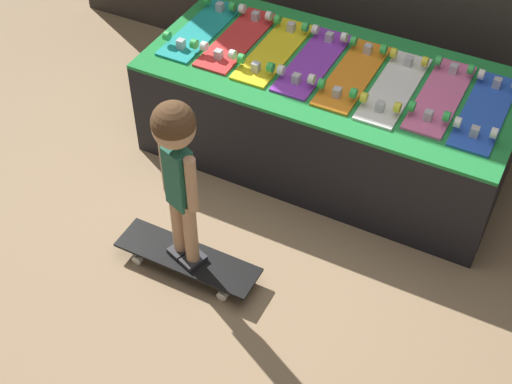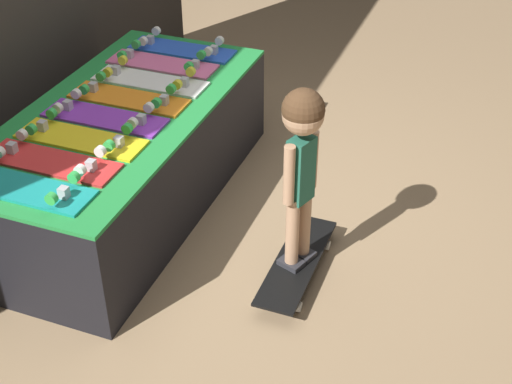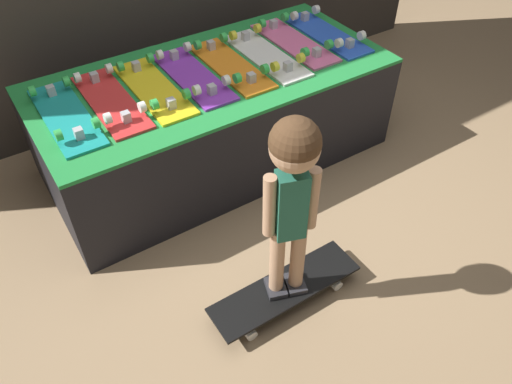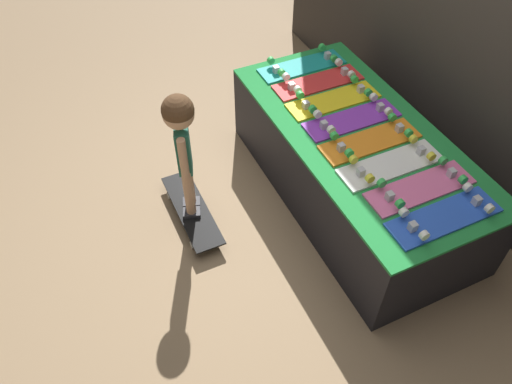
{
  "view_description": "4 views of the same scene",
  "coord_description": "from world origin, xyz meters",
  "px_view_note": "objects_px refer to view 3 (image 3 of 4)",
  "views": [
    {
      "loc": [
        1.08,
        -2.36,
        2.81
      ],
      "look_at": [
        -0.09,
        -0.09,
        0.27
      ],
      "focal_mm": 50.0,
      "sensor_mm": 36.0,
      "label": 1
    },
    {
      "loc": [
        -2.89,
        -1.26,
        2.41
      ],
      "look_at": [
        -0.05,
        -0.19,
        0.29
      ],
      "focal_mm": 50.0,
      "sensor_mm": 36.0,
      "label": 2
    },
    {
      "loc": [
        -1.14,
        -1.58,
        2.01
      ],
      "look_at": [
        -0.18,
        -0.09,
        0.34
      ],
      "focal_mm": 35.0,
      "sensor_mm": 36.0,
      "label": 3
    },
    {
      "loc": [
        1.97,
        -1.04,
        2.7
      ],
      "look_at": [
        -0.06,
        -0.1,
        0.28
      ],
      "focal_mm": 35.0,
      "sensor_mm": 36.0,
      "label": 4
    }
  ],
  "objects_px": {
    "skateboard_yellow_on_rack": "(153,88)",
    "skateboard_orange_on_rack": "(230,64)",
    "skateboard_on_floor": "(285,289)",
    "skateboard_red_on_rack": "(110,100)",
    "skateboard_white_on_rack": "(266,54)",
    "skateboard_purple_on_rack": "(192,75)",
    "child": "(292,182)",
    "skateboard_pink_on_rack": "(294,41)",
    "skateboard_blue_on_rack": "(326,33)",
    "skateboard_teal_on_rack": "(65,115)"
  },
  "relations": [
    {
      "from": "skateboard_yellow_on_rack",
      "to": "child",
      "type": "height_order",
      "value": "child"
    },
    {
      "from": "skateboard_yellow_on_rack",
      "to": "child",
      "type": "bearing_deg",
      "value": -85.9
    },
    {
      "from": "skateboard_yellow_on_rack",
      "to": "skateboard_white_on_rack",
      "type": "bearing_deg",
      "value": -1.51
    },
    {
      "from": "skateboard_white_on_rack",
      "to": "skateboard_on_floor",
      "type": "distance_m",
      "value": 1.37
    },
    {
      "from": "skateboard_yellow_on_rack",
      "to": "skateboard_orange_on_rack",
      "type": "bearing_deg",
      "value": -1.21
    },
    {
      "from": "skateboard_red_on_rack",
      "to": "skateboard_blue_on_rack",
      "type": "bearing_deg",
      "value": -0.35
    },
    {
      "from": "skateboard_purple_on_rack",
      "to": "skateboard_blue_on_rack",
      "type": "height_order",
      "value": "same"
    },
    {
      "from": "skateboard_yellow_on_rack",
      "to": "skateboard_white_on_rack",
      "type": "height_order",
      "value": "same"
    },
    {
      "from": "skateboard_teal_on_rack",
      "to": "skateboard_yellow_on_rack",
      "type": "bearing_deg",
      "value": -0.82
    },
    {
      "from": "skateboard_white_on_rack",
      "to": "skateboard_on_floor",
      "type": "xyz_separation_m",
      "value": [
        -0.62,
        -1.1,
        -0.54
      ]
    },
    {
      "from": "skateboard_red_on_rack",
      "to": "skateboard_blue_on_rack",
      "type": "distance_m",
      "value": 1.4
    },
    {
      "from": "skateboard_white_on_rack",
      "to": "skateboard_blue_on_rack",
      "type": "height_order",
      "value": "same"
    },
    {
      "from": "skateboard_white_on_rack",
      "to": "skateboard_blue_on_rack",
      "type": "relative_size",
      "value": 1.0
    },
    {
      "from": "skateboard_blue_on_rack",
      "to": "skateboard_purple_on_rack",
      "type": "bearing_deg",
      "value": -179.96
    },
    {
      "from": "skateboard_purple_on_rack",
      "to": "skateboard_red_on_rack",
      "type": "bearing_deg",
      "value": 178.87
    },
    {
      "from": "child",
      "to": "skateboard_teal_on_rack",
      "type": "bearing_deg",
      "value": 134.97
    },
    {
      "from": "skateboard_blue_on_rack",
      "to": "skateboard_on_floor",
      "type": "distance_m",
      "value": 1.65
    },
    {
      "from": "skateboard_yellow_on_rack",
      "to": "skateboard_red_on_rack",
      "type": "bearing_deg",
      "value": 177.03
    },
    {
      "from": "skateboard_on_floor",
      "to": "skateboard_red_on_rack",
      "type": "bearing_deg",
      "value": 105.47
    },
    {
      "from": "skateboard_white_on_rack",
      "to": "skateboard_blue_on_rack",
      "type": "bearing_deg",
      "value": 2.7
    },
    {
      "from": "skateboard_yellow_on_rack",
      "to": "skateboard_on_floor",
      "type": "xyz_separation_m",
      "value": [
        0.08,
        -1.12,
        -0.54
      ]
    },
    {
      "from": "skateboard_teal_on_rack",
      "to": "skateboard_yellow_on_rack",
      "type": "height_order",
      "value": "same"
    },
    {
      "from": "skateboard_pink_on_rack",
      "to": "skateboard_orange_on_rack",
      "type": "bearing_deg",
      "value": -176.12
    },
    {
      "from": "skateboard_white_on_rack",
      "to": "skateboard_purple_on_rack",
      "type": "bearing_deg",
      "value": 177.38
    },
    {
      "from": "skateboard_purple_on_rack",
      "to": "skateboard_blue_on_rack",
      "type": "relative_size",
      "value": 1.0
    },
    {
      "from": "skateboard_purple_on_rack",
      "to": "skateboard_white_on_rack",
      "type": "bearing_deg",
      "value": -2.62
    },
    {
      "from": "skateboard_teal_on_rack",
      "to": "skateboard_on_floor",
      "type": "height_order",
      "value": "skateboard_teal_on_rack"
    },
    {
      "from": "skateboard_orange_on_rack",
      "to": "skateboard_on_floor",
      "type": "distance_m",
      "value": 1.29
    },
    {
      "from": "skateboard_purple_on_rack",
      "to": "child",
      "type": "xyz_separation_m",
      "value": [
        -0.15,
        -1.12,
        0.14
      ]
    },
    {
      "from": "skateboard_red_on_rack",
      "to": "child",
      "type": "relative_size",
      "value": 0.7
    },
    {
      "from": "skateboard_teal_on_rack",
      "to": "skateboard_white_on_rack",
      "type": "bearing_deg",
      "value": -1.23
    },
    {
      "from": "skateboard_purple_on_rack",
      "to": "skateboard_white_on_rack",
      "type": "relative_size",
      "value": 1.0
    },
    {
      "from": "skateboard_on_floor",
      "to": "child",
      "type": "xyz_separation_m",
      "value": [
        0.0,
        0.0,
        0.68
      ]
    },
    {
      "from": "skateboard_orange_on_rack",
      "to": "skateboard_white_on_rack",
      "type": "relative_size",
      "value": 1.0
    },
    {
      "from": "skateboard_pink_on_rack",
      "to": "child",
      "type": "relative_size",
      "value": 0.7
    },
    {
      "from": "skateboard_orange_on_rack",
      "to": "skateboard_white_on_rack",
      "type": "bearing_deg",
      "value": -2.1
    },
    {
      "from": "skateboard_orange_on_rack",
      "to": "child",
      "type": "distance_m",
      "value": 1.18
    },
    {
      "from": "skateboard_yellow_on_rack",
      "to": "skateboard_purple_on_rack",
      "type": "xyz_separation_m",
      "value": [
        0.23,
        0.0,
        0.0
      ]
    },
    {
      "from": "skateboard_yellow_on_rack",
      "to": "skateboard_blue_on_rack",
      "type": "xyz_separation_m",
      "value": [
        1.16,
        0.0,
        0.0
      ]
    },
    {
      "from": "skateboard_white_on_rack",
      "to": "skateboard_on_floor",
      "type": "bearing_deg",
      "value": -119.32
    },
    {
      "from": "skateboard_purple_on_rack",
      "to": "skateboard_blue_on_rack",
      "type": "distance_m",
      "value": 0.93
    },
    {
      "from": "skateboard_red_on_rack",
      "to": "skateboard_pink_on_rack",
      "type": "xyz_separation_m",
      "value": [
        1.16,
        0.01,
        0.0
      ]
    },
    {
      "from": "skateboard_pink_on_rack",
      "to": "skateboard_blue_on_rack",
      "type": "relative_size",
      "value": 1.0
    },
    {
      "from": "skateboard_red_on_rack",
      "to": "skateboard_purple_on_rack",
      "type": "height_order",
      "value": "same"
    },
    {
      "from": "skateboard_red_on_rack",
      "to": "skateboard_blue_on_rack",
      "type": "relative_size",
      "value": 1.0
    },
    {
      "from": "skateboard_red_on_rack",
      "to": "skateboard_on_floor",
      "type": "bearing_deg",
      "value": -74.53
    },
    {
      "from": "skateboard_orange_on_rack",
      "to": "skateboard_blue_on_rack",
      "type": "relative_size",
      "value": 1.0
    },
    {
      "from": "skateboard_yellow_on_rack",
      "to": "skateboard_purple_on_rack",
      "type": "height_order",
      "value": "same"
    },
    {
      "from": "skateboard_teal_on_rack",
      "to": "skateboard_on_floor",
      "type": "distance_m",
      "value": 1.36
    },
    {
      "from": "skateboard_pink_on_rack",
      "to": "skateboard_on_floor",
      "type": "height_order",
      "value": "skateboard_pink_on_rack"
    }
  ]
}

